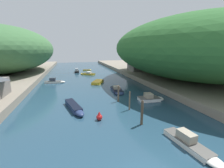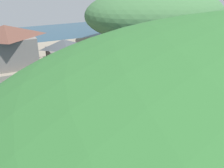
% 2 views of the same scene
% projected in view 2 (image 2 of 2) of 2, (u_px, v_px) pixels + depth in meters
% --- Properties ---
extents(water_surface, '(130.00, 130.00, 0.00)m').
position_uv_depth(water_surface, '(151.00, 84.00, 45.81)').
color(water_surface, '#234256').
rests_on(water_surface, ground).
extents(left_bank, '(22.00, 120.00, 1.21)m').
position_uv_depth(left_bank, '(101.00, 49.00, 64.97)').
color(left_bank, gray).
rests_on(left_bank, ground).
extents(hillside_left, '(29.72, 41.60, 14.27)m').
position_uv_depth(hillside_left, '(157.00, 13.00, 69.68)').
color(hillside_left, '#3D6B3D').
rests_on(hillside_left, left_bank).
extents(waterfront_building, '(8.94, 11.35, 8.32)m').
position_uv_depth(waterfront_building, '(7.00, 45.00, 49.65)').
color(waterfront_building, slate).
rests_on(waterfront_building, left_bank).
extents(boathouse_shed, '(5.91, 7.50, 4.50)m').
position_uv_depth(boathouse_shed, '(64.00, 49.00, 54.14)').
color(boathouse_shed, slate).
rests_on(boathouse_shed, left_bank).
extents(boat_yellow_tender, '(5.12, 1.91, 1.34)m').
position_uv_depth(boat_yellow_tender, '(142.00, 65.00, 53.96)').
color(boat_yellow_tender, silver).
rests_on(boat_yellow_tender, water_surface).
extents(boat_red_skiff, '(4.24, 5.89, 0.64)m').
position_uv_depth(boat_red_skiff, '(162.00, 87.00, 44.08)').
color(boat_red_skiff, gold).
rests_on(boat_red_skiff, water_surface).
extents(boat_far_upstream, '(2.38, 6.05, 0.95)m').
position_uv_depth(boat_far_upstream, '(122.00, 103.00, 38.62)').
color(boat_far_upstream, navy).
rests_on(boat_far_upstream, water_surface).
extents(boat_near_quay, '(5.22, 4.67, 1.07)m').
position_uv_depth(boat_near_quay, '(212.00, 72.00, 50.51)').
color(boat_near_quay, gold).
rests_on(boat_near_quay, water_surface).
extents(boat_open_rowboat, '(1.72, 3.51, 1.60)m').
position_uv_depth(boat_open_rowboat, '(220.00, 62.00, 55.43)').
color(boat_open_rowboat, black).
rests_on(boat_open_rowboat, water_surface).
extents(boat_small_dinghy, '(2.79, 6.60, 0.72)m').
position_uv_depth(boat_small_dinghy, '(59.00, 90.00, 42.68)').
color(boat_small_dinghy, navy).
rests_on(boat_small_dinghy, water_surface).
extents(boat_navy_launch, '(4.43, 2.36, 1.28)m').
position_uv_depth(boat_navy_launch, '(90.00, 126.00, 32.67)').
color(boat_navy_launch, white).
rests_on(boat_navy_launch, water_surface).
extents(mooring_post_nearest, '(0.29, 0.29, 2.94)m').
position_uv_depth(mooring_post_nearest, '(26.00, 112.00, 33.76)').
color(mooring_post_nearest, '#4C3D2D').
rests_on(mooring_post_nearest, water_surface).
extents(mooring_post_second, '(0.21, 0.21, 2.75)m').
position_uv_depth(mooring_post_second, '(59.00, 107.00, 35.33)').
color(mooring_post_second, brown).
rests_on(mooring_post_second, water_surface).
extents(mooring_post_middle, '(0.27, 0.27, 2.73)m').
position_uv_depth(mooring_post_middle, '(83.00, 100.00, 37.20)').
color(mooring_post_middle, brown).
rests_on(mooring_post_middle, water_surface).
extents(channel_buoy_near, '(0.75, 0.75, 1.12)m').
position_uv_depth(channel_buoy_near, '(39.00, 101.00, 38.81)').
color(channel_buoy_near, red).
rests_on(channel_buoy_near, water_surface).
extents(person_on_quay, '(0.29, 0.42, 1.69)m').
position_uv_depth(person_on_quay, '(1.00, 68.00, 47.26)').
color(person_on_quay, '#282D3D').
rests_on(person_on_quay, left_bank).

